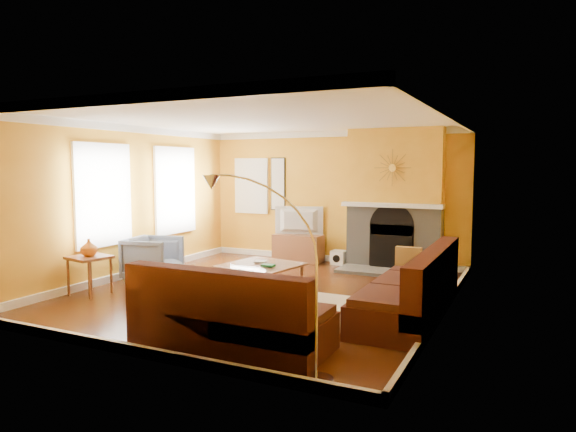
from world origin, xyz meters
The scene contains 27 objects.
floor centered at (0.00, 0.00, -0.01)m, with size 5.50×6.00×0.02m, color #602F14.
ceiling centered at (0.00, 0.00, 2.71)m, with size 5.50×6.00×0.02m, color white.
wall_back centered at (0.00, 3.01, 1.35)m, with size 5.50×0.02×2.70m, color gold.
wall_front centered at (0.00, -3.01, 1.35)m, with size 5.50×0.02×2.70m, color gold.
wall_left centered at (-2.76, 0.00, 1.35)m, with size 0.02×6.00×2.70m, color gold.
wall_right centered at (2.76, 0.00, 1.35)m, with size 0.02×6.00×2.70m, color gold.
baseboard centered at (0.00, 0.00, 0.06)m, with size 5.50×6.00×0.12m, color white, non-canonical shape.
crown_molding centered at (0.00, 0.00, 2.64)m, with size 5.50×6.00×0.12m, color white, non-canonical shape.
window_left_near centered at (-2.72, 1.30, 1.50)m, with size 0.06×1.22×1.72m, color white.
window_left_far centered at (-2.72, -0.60, 1.50)m, with size 0.06×1.22×1.72m, color white.
window_back centered at (-1.90, 2.96, 1.55)m, with size 0.82×0.06×1.22m, color white.
wall_art centered at (-1.25, 2.97, 1.60)m, with size 0.34×0.04×1.14m, color white.
fireplace centered at (1.35, 2.80, 1.35)m, with size 1.80×0.40×2.70m, color gray, non-canonical shape.
mantel centered at (1.35, 2.56, 1.25)m, with size 1.92×0.22×0.08m, color white.
hearth centered at (1.35, 2.25, 0.03)m, with size 1.80×0.70×0.06m, color gray.
sunburst centered at (1.35, 2.57, 1.95)m, with size 0.70×0.04×0.70m, color olive, non-canonical shape.
rug centered at (0.56, -0.56, 0.01)m, with size 2.40×1.80×0.02m, color beige.
sectional_sofa centered at (1.23, -0.76, 0.45)m, with size 3.04×3.87×0.90m, color #461D16, non-canonical shape.
coffee_table centered at (-0.11, 0.10, 0.22)m, with size 1.09×1.09×0.43m, color white, non-canonical shape.
media_console centered at (-0.64, 2.70, 0.28)m, with size 1.02×0.46×0.56m, color brown.
tv centered at (-0.64, 2.70, 0.85)m, with size 1.01×0.13×0.58m, color black.
subwoofer centered at (0.25, 2.73, 0.14)m, with size 0.28×0.28×0.28m, color white.
armchair centered at (-2.17, -0.04, 0.38)m, with size 0.82×0.84×0.76m, color slate.
side_table centered at (-2.37, -1.26, 0.30)m, with size 0.55×0.55×0.60m, color brown, non-canonical shape.
vase centered at (-2.37, -1.26, 0.73)m, with size 0.26×0.26×0.27m, color orange.
book centered at (-0.28, 0.21, 0.44)m, with size 0.18×0.24×0.02m, color white.
arc_lamp centered at (1.53, -2.80, 0.94)m, with size 1.22×0.36×1.88m, color silver, non-canonical shape.
Camera 1 is at (3.75, -6.95, 1.96)m, focal length 32.00 mm.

